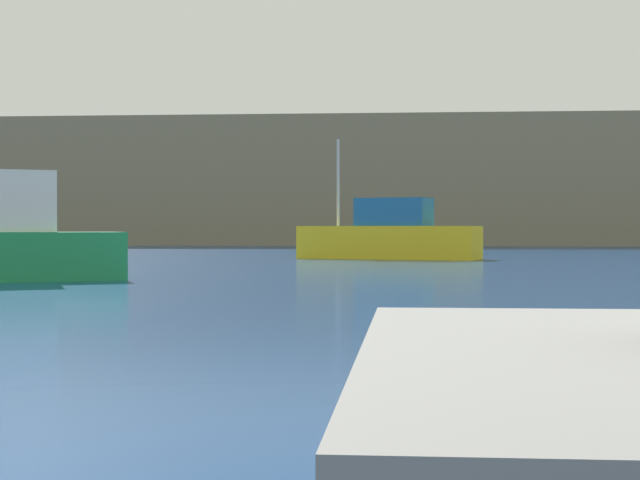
{
  "coord_description": "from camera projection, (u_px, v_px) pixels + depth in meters",
  "views": [
    {
      "loc": [
        -2.6,
        -3.45,
        1.25
      ],
      "look_at": [
        -4.51,
        18.77,
        1.0
      ],
      "focal_mm": 59.55,
      "sensor_mm": 36.0,
      "label": 1
    }
  ],
  "objects": [
    {
      "name": "hillside_backdrop",
      "position": [
        446.0,
        183.0,
        78.49
      ],
      "size": [
        140.0,
        10.54,
        9.28
      ],
      "primitive_type": "cube",
      "color": "#7F755B",
      "rests_on": "ground"
    },
    {
      "name": "fishing_boat_yellow",
      "position": [
        390.0,
        236.0,
        42.99
      ],
      "size": [
        7.58,
        4.01,
        4.93
      ],
      "rotation": [
        0.0,
        0.0,
        2.85
      ],
      "color": "yellow",
      "rests_on": "ground"
    }
  ]
}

